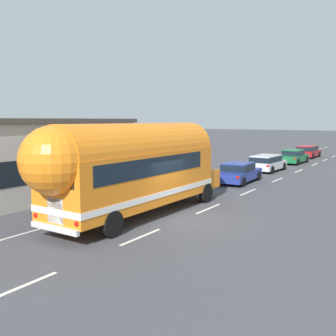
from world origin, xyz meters
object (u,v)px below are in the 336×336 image
Objects in this scene: painted_bus at (132,166)px; car_second at (267,162)px; car_lead at (238,172)px; car_third at (293,156)px; car_fourth at (308,151)px.

car_second is (-0.20, 18.15, -1.51)m from painted_bus.
car_lead is 13.91m from car_third.
car_third is at bearing 89.96° from painted_bus.
car_third is (-0.07, 13.91, -0.01)m from car_lead.
car_third is at bearing 88.33° from car_second.
car_lead is at bearing -89.22° from car_fourth.
painted_bus is 2.55× the size of car_lead.
car_lead is 1.06× the size of car_second.
car_fourth is at bearing 90.78° from car_lead.
car_second is at bearing 90.62° from painted_bus.
painted_bus is at bearing -90.04° from car_third.
painted_bus is 2.63× the size of car_third.
painted_bus reaches higher than car_lead.
car_third and car_fourth have the same top height.
painted_bus reaches higher than car_third.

